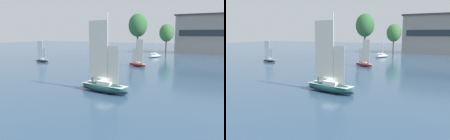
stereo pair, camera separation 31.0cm
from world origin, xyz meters
The scene contains 9 objects.
ground_plane centered at (0.00, 0.00, 0.00)m, with size 400.00×400.00×0.00m, color #385675.
waterfront_building centered at (15.43, 85.83, 9.52)m, with size 39.41×15.72×18.96m.
tree_shore_left centered at (-22.88, 78.54, 14.04)m, with size 9.74×9.74×20.06m.
tree_shore_center centered at (-7.77, 78.57, 10.12)m, with size 7.02×7.02×14.45m.
sailboat_main centered at (0.01, 0.00, 1.04)m, with size 9.76×3.97×13.03m.
sailboat_moored_near_marina centered at (-5.25, 30.34, 0.76)m, with size 6.65×4.02×8.86m.
sailboat_moored_mid_channel centered at (-7.46, 57.78, 0.66)m, with size 5.02×7.19×9.74m.
sailboat_moored_far_slip centered at (-38.35, 25.05, 0.70)m, with size 5.87×1.97×7.97m.
channel_buoy centered at (-8.09, 10.43, 0.61)m, with size 0.84×0.84×1.57m.
Camera 1 is at (17.30, -31.36, 9.68)m, focal length 35.00 mm.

